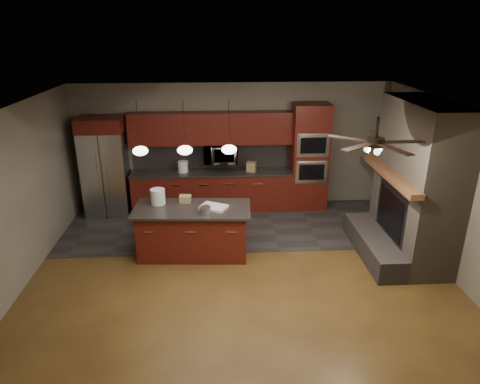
{
  "coord_description": "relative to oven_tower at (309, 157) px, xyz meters",
  "views": [
    {
      "loc": [
        -0.37,
        -6.35,
        3.93
      ],
      "look_at": [
        0.03,
        0.6,
        1.22
      ],
      "focal_mm": 32.0,
      "sensor_mm": 36.0,
      "label": 1
    }
  ],
  "objects": [
    {
      "name": "ground",
      "position": [
        -1.7,
        -2.69,
        -1.19
      ],
      "size": [
        7.0,
        7.0,
        0.0
      ],
      "primitive_type": "plane",
      "color": "brown",
      "rests_on": "ground"
    },
    {
      "name": "ceiling",
      "position": [
        -1.7,
        -2.69,
        1.61
      ],
      "size": [
        7.0,
        6.0,
        0.02
      ],
      "primitive_type": "cube",
      "color": "white",
      "rests_on": "back_wall"
    },
    {
      "name": "back_wall",
      "position": [
        -1.7,
        0.31,
        0.21
      ],
      "size": [
        7.0,
        0.02,
        2.8
      ],
      "primitive_type": "cube",
      "color": "gray",
      "rests_on": "ground"
    },
    {
      "name": "right_wall",
      "position": [
        1.8,
        -2.69,
        0.21
      ],
      "size": [
        0.02,
        6.0,
        2.8
      ],
      "primitive_type": "cube",
      "color": "gray",
      "rests_on": "ground"
    },
    {
      "name": "left_wall",
      "position": [
        -5.2,
        -2.69,
        0.21
      ],
      "size": [
        0.02,
        6.0,
        2.8
      ],
      "primitive_type": "cube",
      "color": "gray",
      "rests_on": "ground"
    },
    {
      "name": "slate_tile_patch",
      "position": [
        -1.7,
        -0.89,
        -1.19
      ],
      "size": [
        7.0,
        2.4,
        0.01
      ],
      "primitive_type": "cube",
      "color": "#302D2B",
      "rests_on": "ground"
    },
    {
      "name": "fireplace_column",
      "position": [
        1.34,
        -2.29,
        0.11
      ],
      "size": [
        1.3,
        2.1,
        2.8
      ],
      "color": "brown",
      "rests_on": "ground"
    },
    {
      "name": "back_cabinetry",
      "position": [
        -2.18,
        0.05,
        -0.3
      ],
      "size": [
        3.59,
        0.64,
        2.2
      ],
      "color": "#53190F",
      "rests_on": "ground"
    },
    {
      "name": "oven_tower",
      "position": [
        0.0,
        0.0,
        0.0
      ],
      "size": [
        0.8,
        0.63,
        2.38
      ],
      "color": "#53190F",
      "rests_on": "ground"
    },
    {
      "name": "microwave",
      "position": [
        -1.98,
        0.06,
        0.11
      ],
      "size": [
        0.73,
        0.41,
        0.5
      ],
      "primitive_type": "imported",
      "color": "silver",
      "rests_on": "back_cabinetry"
    },
    {
      "name": "refrigerator",
      "position": [
        -4.47,
        -0.07,
        -0.11
      ],
      "size": [
        0.93,
        0.75,
        2.16
      ],
      "color": "silver",
      "rests_on": "ground"
    },
    {
      "name": "kitchen_island",
      "position": [
        -2.52,
        -2.06,
        -0.73
      ],
      "size": [
        2.12,
        1.06,
        0.92
      ],
      "rotation": [
        0.0,
        0.0,
        -0.06
      ],
      "color": "#53190F",
      "rests_on": "ground"
    },
    {
      "name": "white_bucket",
      "position": [
        -3.14,
        -1.84,
        -0.13
      ],
      "size": [
        0.3,
        0.3,
        0.28
      ],
      "primitive_type": "cylinder",
      "rotation": [
        0.0,
        0.0,
        -0.18
      ],
      "color": "silver",
      "rests_on": "kitchen_island"
    },
    {
      "name": "paint_can",
      "position": [
        -2.28,
        -2.32,
        -0.21
      ],
      "size": [
        0.25,
        0.25,
        0.13
      ],
      "primitive_type": "cylinder",
      "rotation": [
        0.0,
        0.0,
        0.37
      ],
      "color": "#A3A2A7",
      "rests_on": "kitchen_island"
    },
    {
      "name": "paint_tray",
      "position": [
        -2.14,
        -2.1,
        -0.25
      ],
      "size": [
        0.55,
        0.48,
        0.05
      ],
      "primitive_type": "cube",
      "rotation": [
        0.0,
        0.0,
        -0.45
      ],
      "color": "silver",
      "rests_on": "kitchen_island"
    },
    {
      "name": "cardboard_box",
      "position": [
        -2.65,
        -1.79,
        -0.21
      ],
      "size": [
        0.22,
        0.17,
        0.13
      ],
      "primitive_type": "cube",
      "rotation": [
        0.0,
        0.0,
        -0.09
      ],
      "color": "olive",
      "rests_on": "kitchen_island"
    },
    {
      "name": "counter_bucket",
      "position": [
        -2.81,
        0.01,
        -0.17
      ],
      "size": [
        0.23,
        0.23,
        0.25
      ],
      "primitive_type": "cylinder",
      "rotation": [
        0.0,
        0.0,
        0.03
      ],
      "color": "white",
      "rests_on": "back_cabinetry"
    },
    {
      "name": "counter_box",
      "position": [
        -1.3,
        -0.04,
        -0.18
      ],
      "size": [
        0.24,
        0.21,
        0.22
      ],
      "primitive_type": "cube",
      "rotation": [
        0.0,
        0.0,
        -0.35
      ],
      "color": "#937A4B",
      "rests_on": "back_cabinetry"
    },
    {
      "name": "pendant_left",
      "position": [
        -3.35,
        -1.99,
        0.77
      ],
      "size": [
        0.26,
        0.26,
        0.92
      ],
      "color": "black",
      "rests_on": "ceiling"
    },
    {
      "name": "pendant_center",
      "position": [
        -2.6,
        -1.99,
        0.77
      ],
      "size": [
        0.26,
        0.26,
        0.92
      ],
      "color": "black",
      "rests_on": "ceiling"
    },
    {
      "name": "pendant_right",
      "position": [
        -1.85,
        -1.99,
        0.77
      ],
      "size": [
        0.26,
        0.26,
        0.92
      ],
      "color": "black",
      "rests_on": "ceiling"
    },
    {
      "name": "ceiling_fan",
      "position": [
        0.1,
        -3.49,
        1.27
      ],
      "size": [
        1.27,
        1.33,
        0.41
      ],
      "color": "black",
      "rests_on": "ceiling"
    }
  ]
}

